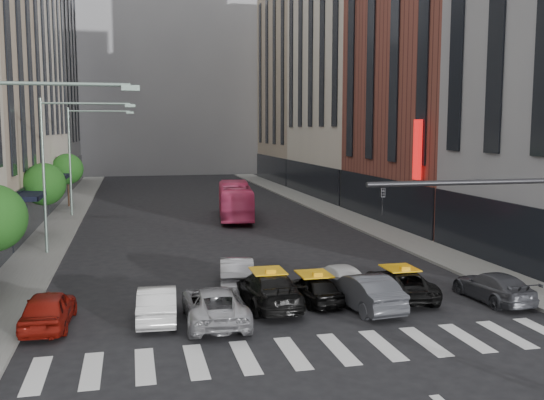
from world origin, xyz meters
TOP-DOWN VIEW (x-y plane):
  - ground at (0.00, 0.00)m, footprint 160.00×160.00m
  - sidewalk_left at (-11.50, 30.00)m, footprint 3.00×96.00m
  - sidewalk_right at (11.50, 30.00)m, footprint 3.00×96.00m
  - building_left_c at (-17.00, 46.00)m, footprint 8.00×20.00m
  - building_left_d at (-17.00, 65.00)m, footprint 8.00×18.00m
  - building_right_b at (17.00, 27.00)m, footprint 8.00×18.00m
  - building_right_c at (17.00, 46.00)m, footprint 8.00×20.00m
  - building_right_d at (17.00, 65.00)m, footprint 8.00×18.00m
  - building_far at (0.00, 85.00)m, footprint 30.00×10.00m
  - tree_mid at (-11.80, 26.00)m, footprint 2.88×2.88m
  - tree_far at (-11.80, 42.00)m, footprint 2.88×2.88m
  - streetlamp_near at (-10.04, 4.00)m, footprint 5.38×0.25m
  - streetlamp_mid at (-10.04, 20.00)m, footprint 5.38×0.25m
  - streetlamp_far at (-10.04, 36.00)m, footprint 5.38×0.25m
  - liberty_sign at (12.60, 20.00)m, footprint 0.30×0.70m
  - car_red at (-9.20, 6.10)m, footprint 1.87×4.23m
  - car_white_front at (-5.20, 6.04)m, footprint 1.71×4.25m
  - car_silver at (-3.07, 5.29)m, footprint 2.43×5.05m
  - taxi_left at (-0.62, 6.86)m, footprint 2.31×5.24m
  - taxi_center at (1.40, 6.93)m, footprint 1.92×3.78m
  - car_grey_mid at (3.17, 5.64)m, footprint 2.07×4.67m
  - taxi_right at (5.29, 6.82)m, footprint 2.55×4.87m
  - car_grey_curb at (9.00, 5.43)m, footprint 1.98×4.42m
  - car_row2_left at (-1.36, 10.31)m, footprint 2.09×4.53m
  - car_row2_right at (3.10, 8.56)m, footprint 2.03×4.35m
  - bus at (2.27, 31.82)m, footprint 3.87×10.91m

SIDE VIEW (x-z plane):
  - ground at x=0.00m, z-range 0.00..0.00m
  - sidewalk_left at x=-11.50m, z-range 0.00..0.15m
  - sidewalk_right at x=11.50m, z-range 0.00..0.15m
  - car_row2_right at x=3.10m, z-range 0.00..1.23m
  - taxi_center at x=1.40m, z-range 0.00..1.23m
  - car_grey_curb at x=9.00m, z-range 0.00..1.26m
  - taxi_right at x=5.29m, z-range 0.00..1.31m
  - car_white_front at x=-5.20m, z-range 0.00..1.37m
  - car_silver at x=-3.07m, z-range 0.00..1.39m
  - car_red at x=-9.20m, z-range 0.00..1.42m
  - car_row2_left at x=-1.36m, z-range 0.00..1.44m
  - car_grey_mid at x=3.17m, z-range 0.00..1.49m
  - taxi_left at x=-0.62m, z-range 0.00..1.50m
  - bus at x=2.27m, z-range 0.00..2.97m
  - tree_mid at x=-11.80m, z-range 1.18..6.13m
  - tree_far at x=-11.80m, z-range 1.18..6.13m
  - streetlamp_near at x=-10.04m, z-range 1.40..10.40m
  - streetlamp_mid at x=-10.04m, z-range 1.40..10.40m
  - streetlamp_far at x=-10.04m, z-range 1.40..10.40m
  - liberty_sign at x=12.60m, z-range 4.00..8.00m
  - building_right_b at x=17.00m, z-range 0.00..26.00m
  - building_right_d at x=17.00m, z-range 0.00..28.00m
  - building_left_d at x=-17.00m, z-range 0.00..30.00m
  - building_left_c at x=-17.00m, z-range 0.00..36.00m
  - building_far at x=0.00m, z-range 0.00..36.00m
  - building_right_c at x=17.00m, z-range 0.00..40.00m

